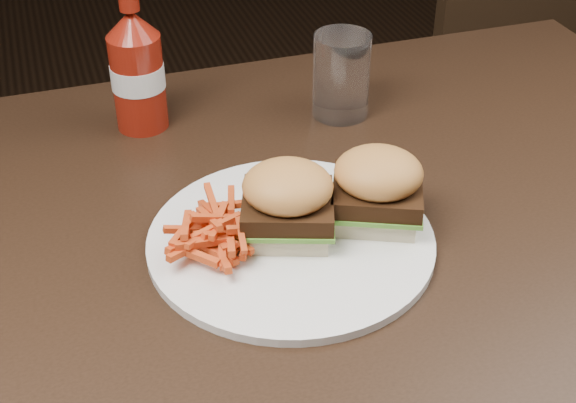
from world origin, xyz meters
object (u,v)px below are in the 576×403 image
object	(u,v)px
ketchup_bottle	(139,85)
tumbler	(341,77)
dining_table	(298,227)
plate	(291,240)
chair_far	(443,109)

from	to	relation	value
ketchup_bottle	tumbler	bearing A→B (deg)	-11.05
dining_table	tumbler	world-z (taller)	tumbler
dining_table	ketchup_bottle	xyz separation A→B (m)	(-0.13, 0.26, 0.08)
plate	ketchup_bottle	xyz separation A→B (m)	(-0.11, 0.31, 0.06)
chair_far	ketchup_bottle	size ratio (longest dim) A/B	2.66
chair_far	ketchup_bottle	distance (m)	0.91
ketchup_bottle	plate	bearing A→B (deg)	-70.57
tumbler	plate	bearing A→B (deg)	-121.36
plate	tumbler	xyz separation A→B (m)	(0.16, 0.26, 0.05)
plate	ketchup_bottle	world-z (taller)	ketchup_bottle
chair_far	ketchup_bottle	world-z (taller)	ketchup_bottle
plate	tumbler	bearing A→B (deg)	58.64
plate	tumbler	size ratio (longest dim) A/B	2.58
dining_table	tumbler	size ratio (longest dim) A/B	9.93
ketchup_bottle	tumbler	size ratio (longest dim) A/B	1.14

